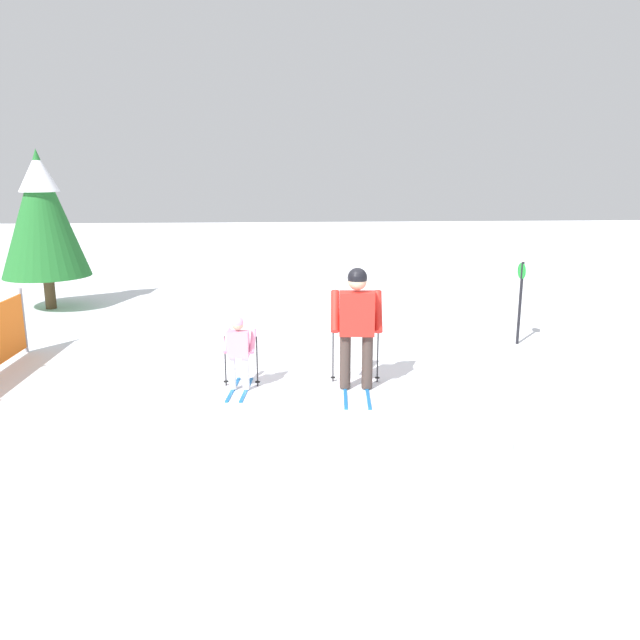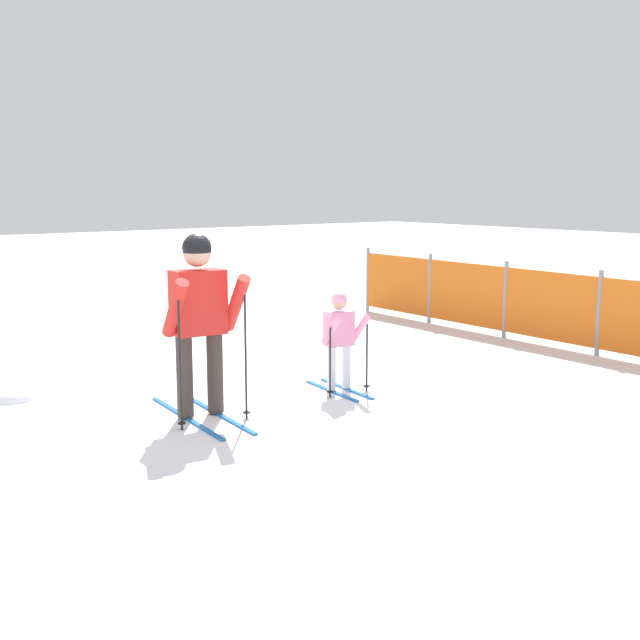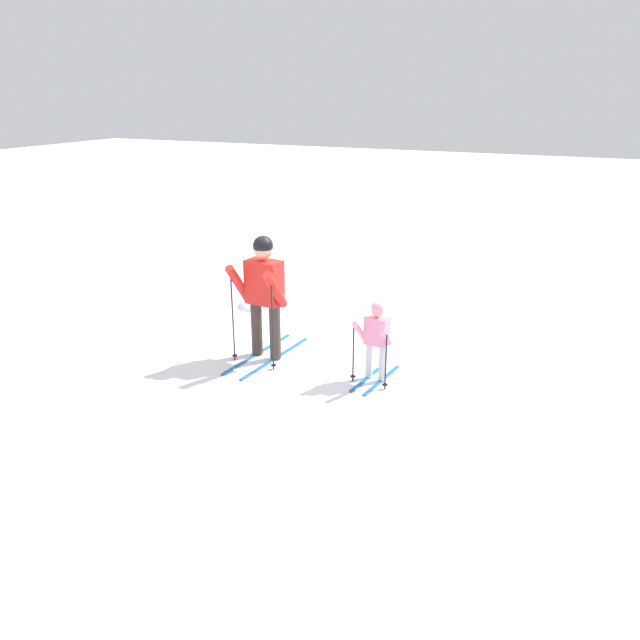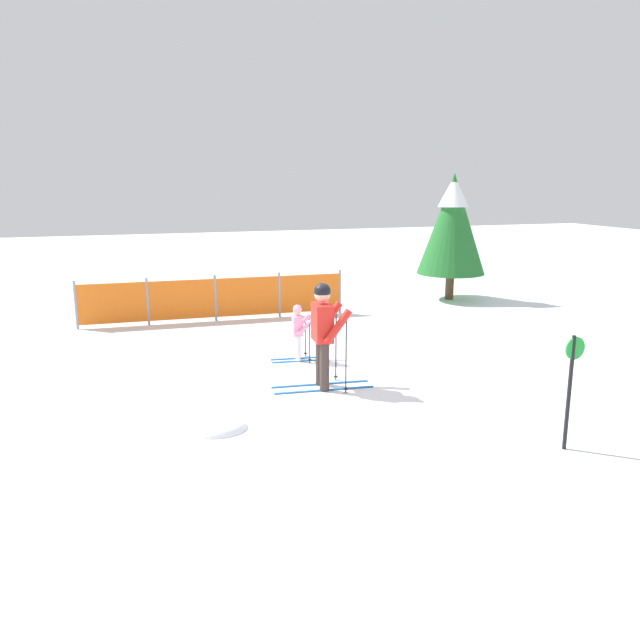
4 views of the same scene
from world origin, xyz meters
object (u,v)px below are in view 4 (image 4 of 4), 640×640
(skier_adult, at_px, (324,326))
(safety_fence, at_px, (215,298))
(skier_child, at_px, (298,328))
(conifer_far, at_px, (453,222))
(trail_marker, at_px, (571,380))

(skier_adult, xyz_separation_m, safety_fence, (-0.89, 5.36, -0.46))
(skier_adult, relative_size, skier_child, 1.63)
(skier_adult, relative_size, safety_fence, 0.27)
(conifer_far, relative_size, trail_marker, 2.37)
(conifer_far, bearing_deg, skier_child, -141.68)
(skier_adult, bearing_deg, safety_fence, 104.68)
(skier_adult, bearing_deg, skier_child, 93.60)
(skier_adult, xyz_separation_m, conifer_far, (5.68, 6.06, 1.11))
(safety_fence, bearing_deg, skier_child, -76.03)
(skier_adult, distance_m, safety_fence, 5.46)
(safety_fence, bearing_deg, trail_marker, -70.54)
(skier_child, xyz_separation_m, safety_fence, (-0.93, 3.75, -0.06))
(skier_adult, height_order, trail_marker, skier_adult)
(trail_marker, bearing_deg, safety_fence, 109.46)
(safety_fence, distance_m, conifer_far, 6.78)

